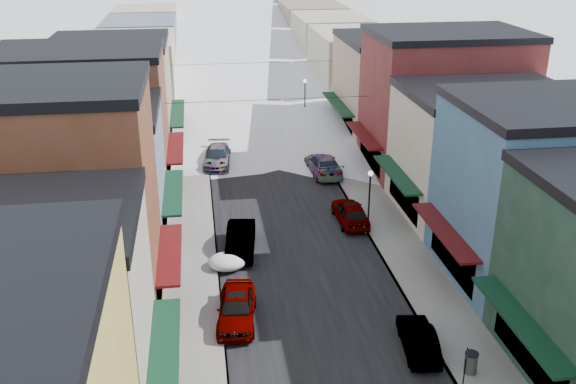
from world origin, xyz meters
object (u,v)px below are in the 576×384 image
object	(u,v)px
car_green_sedan	(418,339)
trash_can	(471,363)
car_dark_hatch	(241,240)
car_silver_sedan	(237,307)
streetlamp_near	(370,193)

from	to	relation	value
car_green_sedan	trash_can	xyz separation A→B (m)	(1.76, -2.11, 0.01)
car_dark_hatch	car_green_sedan	size ratio (longest dim) A/B	1.20
car_silver_sedan	streetlamp_near	xyz separation A→B (m)	(9.50, 9.51, 1.94)
car_dark_hatch	trash_can	size ratio (longest dim) A/B	4.67
car_green_sedan	car_dark_hatch	bearing A→B (deg)	-49.51
car_silver_sedan	trash_can	xyz separation A→B (m)	(10.24, -5.87, -0.13)
car_silver_sedan	streetlamp_near	distance (m)	13.58
car_silver_sedan	car_dark_hatch	size ratio (longest dim) A/B	0.97
car_dark_hatch	streetlamp_near	xyz separation A→B (m)	(8.72, 1.82, 1.95)
streetlamp_near	car_green_sedan	bearing A→B (deg)	-94.41
car_green_sedan	streetlamp_near	xyz separation A→B (m)	(1.02, 13.27, 2.08)
car_green_sedan	streetlamp_near	bearing A→B (deg)	-87.82
car_green_sedan	trash_can	size ratio (longest dim) A/B	3.90
car_green_sedan	trash_can	world-z (taller)	car_green_sedan
car_silver_sedan	car_green_sedan	xyz separation A→B (m)	(8.48, -3.76, -0.14)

